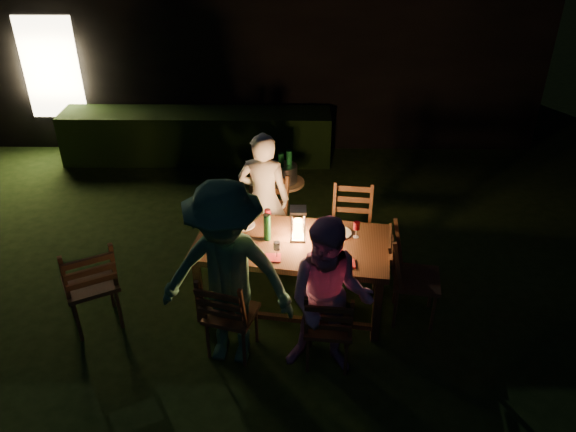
{
  "coord_description": "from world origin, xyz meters",
  "views": [
    {
      "loc": [
        1.05,
        -4.53,
        3.86
      ],
      "look_at": [
        0.98,
        0.37,
        0.94
      ],
      "focal_mm": 35.0,
      "sensor_mm": 36.0,
      "label": 1
    }
  ],
  "objects_px": {
    "chair_far_left": "(264,236)",
    "side_table": "(285,187)",
    "chair_near_left": "(231,327)",
    "person_opp_left": "(227,277)",
    "chair_near_right": "(328,339)",
    "dining_table": "(292,248)",
    "person_house_side": "(264,199)",
    "chair_end": "(412,292)",
    "chair_far_right": "(350,245)",
    "bottle_table": "(267,227)",
    "bottle_bucket_b": "(289,168)",
    "bottle_bucket_a": "(281,171)",
    "chair_spare": "(94,299)",
    "ice_bucket": "(285,173)",
    "person_opp_right": "(329,300)",
    "lantern": "(298,226)"
  },
  "relations": [
    {
      "from": "dining_table",
      "to": "lantern",
      "type": "bearing_deg",
      "value": 45.0
    },
    {
      "from": "person_opp_left",
      "to": "bottle_table",
      "type": "bearing_deg",
      "value": 76.29
    },
    {
      "from": "dining_table",
      "to": "chair_spare",
      "type": "height_order",
      "value": "chair_spare"
    },
    {
      "from": "chair_near_left",
      "to": "ice_bucket",
      "type": "relative_size",
      "value": 3.26
    },
    {
      "from": "chair_spare",
      "to": "person_house_side",
      "type": "distance_m",
      "value": 2.09
    },
    {
      "from": "dining_table",
      "to": "chair_far_left",
      "type": "relative_size",
      "value": 1.92
    },
    {
      "from": "chair_far_right",
      "to": "bottle_bucket_a",
      "type": "relative_size",
      "value": 3.17
    },
    {
      "from": "chair_far_left",
      "to": "person_opp_right",
      "type": "xyz_separation_m",
      "value": [
        0.66,
        -1.71,
        0.46
      ]
    },
    {
      "from": "person_opp_right",
      "to": "chair_far_right",
      "type": "bearing_deg",
      "value": 86.43
    },
    {
      "from": "chair_near_left",
      "to": "chair_spare",
      "type": "relative_size",
      "value": 0.9
    },
    {
      "from": "chair_near_right",
      "to": "side_table",
      "type": "relative_size",
      "value": 1.46
    },
    {
      "from": "side_table",
      "to": "bottle_bucket_b",
      "type": "relative_size",
      "value": 2.03
    },
    {
      "from": "lantern",
      "to": "bottle_bucket_b",
      "type": "relative_size",
      "value": 1.09
    },
    {
      "from": "chair_near_left",
      "to": "side_table",
      "type": "bearing_deg",
      "value": 94.94
    },
    {
      "from": "lantern",
      "to": "chair_near_right",
      "type": "bearing_deg",
      "value": -72.28
    },
    {
      "from": "dining_table",
      "to": "chair_end",
      "type": "height_order",
      "value": "chair_end"
    },
    {
      "from": "bottle_bucket_a",
      "to": "dining_table",
      "type": "bearing_deg",
      "value": -84.58
    },
    {
      "from": "chair_far_left",
      "to": "bottle_table",
      "type": "xyz_separation_m",
      "value": [
        0.08,
        -0.79,
        0.62
      ]
    },
    {
      "from": "chair_far_left",
      "to": "person_house_side",
      "type": "relative_size",
      "value": 0.67
    },
    {
      "from": "bottle_table",
      "to": "side_table",
      "type": "height_order",
      "value": "bottle_table"
    },
    {
      "from": "side_table",
      "to": "chair_end",
      "type": "bearing_deg",
      "value": -53.53
    },
    {
      "from": "chair_end",
      "to": "bottle_bucket_a",
      "type": "distance_m",
      "value": 2.26
    },
    {
      "from": "chair_end",
      "to": "person_opp_right",
      "type": "bearing_deg",
      "value": -42.63
    },
    {
      "from": "person_opp_right",
      "to": "bottle_bucket_a",
      "type": "relative_size",
      "value": 4.88
    },
    {
      "from": "bottle_bucket_a",
      "to": "bottle_bucket_b",
      "type": "xyz_separation_m",
      "value": [
        0.1,
        0.08,
        0.0
      ]
    },
    {
      "from": "person_house_side",
      "to": "chair_near_right",
      "type": "bearing_deg",
      "value": 119.54
    },
    {
      "from": "person_opp_left",
      "to": "lantern",
      "type": "xyz_separation_m",
      "value": [
        0.62,
        0.79,
        0.04
      ]
    },
    {
      "from": "chair_spare",
      "to": "ice_bucket",
      "type": "height_order",
      "value": "chair_spare"
    },
    {
      "from": "chair_spare",
      "to": "person_opp_right",
      "type": "xyz_separation_m",
      "value": [
        2.28,
        -0.54,
        0.45
      ]
    },
    {
      "from": "chair_near_right",
      "to": "person_opp_right",
      "type": "relative_size",
      "value": 0.61
    },
    {
      "from": "bottle_table",
      "to": "ice_bucket",
      "type": "relative_size",
      "value": 0.93
    },
    {
      "from": "chair_far_right",
      "to": "lantern",
      "type": "distance_m",
      "value": 1.09
    },
    {
      "from": "dining_table",
      "to": "chair_near_right",
      "type": "distance_m",
      "value": 0.99
    },
    {
      "from": "bottle_table",
      "to": "lantern",
      "type": "bearing_deg",
      "value": 1.11
    },
    {
      "from": "chair_near_right",
      "to": "chair_far_right",
      "type": "xyz_separation_m",
      "value": [
        0.32,
        1.51,
        0.02
      ]
    },
    {
      "from": "chair_spare",
      "to": "person_house_side",
      "type": "height_order",
      "value": "person_house_side"
    },
    {
      "from": "chair_far_left",
      "to": "side_table",
      "type": "distance_m",
      "value": 0.84
    },
    {
      "from": "chair_near_right",
      "to": "bottle_table",
      "type": "distance_m",
      "value": 1.23
    },
    {
      "from": "person_opp_right",
      "to": "bottle_table",
      "type": "bearing_deg",
      "value": 130.49
    },
    {
      "from": "person_house_side",
      "to": "person_opp_left",
      "type": "height_order",
      "value": "person_opp_left"
    },
    {
      "from": "bottle_table",
      "to": "side_table",
      "type": "bearing_deg",
      "value": 84.53
    },
    {
      "from": "person_opp_right",
      "to": "bottle_bucket_b",
      "type": "distance_m",
      "value": 2.54
    },
    {
      "from": "bottle_table",
      "to": "chair_far_right",
      "type": "bearing_deg",
      "value": 35.61
    },
    {
      "from": "chair_far_right",
      "to": "side_table",
      "type": "bearing_deg",
      "value": -43.93
    },
    {
      "from": "chair_near_left",
      "to": "person_opp_left",
      "type": "height_order",
      "value": "person_opp_left"
    },
    {
      "from": "chair_near_left",
      "to": "chair_spare",
      "type": "xyz_separation_m",
      "value": [
        -1.4,
        0.36,
        0.03
      ]
    },
    {
      "from": "person_opp_left",
      "to": "bottle_bucket_b",
      "type": "height_order",
      "value": "person_opp_left"
    },
    {
      "from": "chair_near_right",
      "to": "chair_near_left",
      "type": "bearing_deg",
      "value": 177.14
    },
    {
      "from": "bottle_table",
      "to": "side_table",
      "type": "distance_m",
      "value": 1.61
    },
    {
      "from": "chair_near_right",
      "to": "lantern",
      "type": "height_order",
      "value": "lantern"
    }
  ]
}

